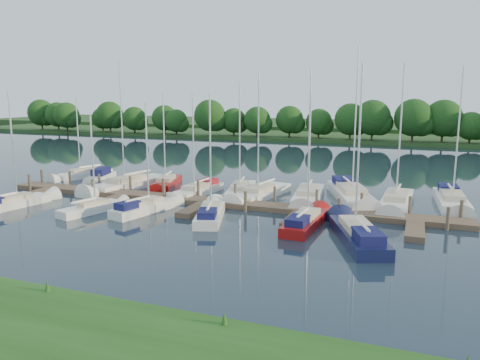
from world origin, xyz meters
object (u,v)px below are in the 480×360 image
(sailboat_n_5, at_px, (240,192))
(motorboat, at_px, (101,177))
(dock, at_px, (207,203))
(sailboat_n_0, at_px, (83,175))
(sailboat_s_2, at_px, (145,208))

(sailboat_n_5, bearing_deg, motorboat, -18.16)
(dock, relative_size, sailboat_n_0, 4.45)
(dock, height_order, motorboat, motorboat)
(motorboat, bearing_deg, sailboat_s_2, 125.11)
(sailboat_n_5, height_order, sailboat_s_2, sailboat_n_5)
(dock, xyz_separation_m, sailboat_n_0, (-18.13, 6.96, 0.07))
(sailboat_n_5, bearing_deg, sailboat_n_0, -19.22)
(sailboat_n_0, distance_m, sailboat_n_5, 19.39)
(sailboat_n_0, height_order, sailboat_s_2, sailboat_n_0)
(motorboat, bearing_deg, sailboat_n_5, 159.77)
(sailboat_n_0, xyz_separation_m, sailboat_n_5, (19.26, -2.26, 0.00))
(dock, bearing_deg, sailboat_n_5, 76.55)
(motorboat, bearing_deg, sailboat_n_0, -27.21)
(sailboat_s_2, bearing_deg, motorboat, 153.51)
(sailboat_n_5, bearing_deg, dock, 64.04)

